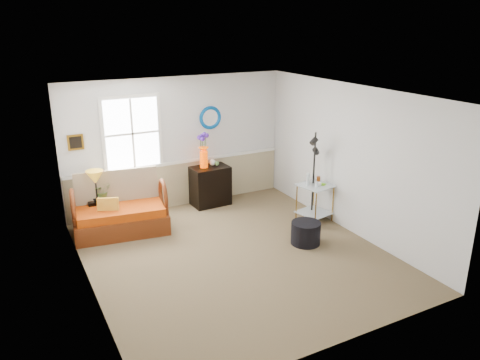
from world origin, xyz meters
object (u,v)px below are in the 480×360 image
side_table (315,203)px  ottoman (306,233)px  loveseat (120,204)px  lamp_stand (98,214)px  cabinet (210,186)px  floor_lamp (313,177)px

side_table → ottoman: bearing=-134.4°
loveseat → lamp_stand: bearing=141.5°
lamp_stand → side_table: 4.00m
cabinet → side_table: cabinet is taller
lamp_stand → cabinet: cabinet is taller
lamp_stand → side_table: size_ratio=0.77×
cabinet → lamp_stand: bearing=-179.0°
side_table → ottoman: side_table is taller
loveseat → floor_lamp: size_ratio=0.95×
cabinet → floor_lamp: bearing=-49.9°
cabinet → ottoman: size_ratio=1.61×
loveseat → lamp_stand: 0.55m
lamp_stand → ottoman: (2.98, -2.27, -0.08)m
loveseat → ottoman: (2.64, -1.92, -0.33)m
cabinet → side_table: bearing=-52.0°
floor_lamp → ottoman: (-0.72, -0.82, -0.65)m
loveseat → side_table: size_ratio=2.25×
lamp_stand → ottoman: bearing=-37.4°
cabinet → floor_lamp: floor_lamp is taller
loveseat → lamp_stand: loveseat is taller
lamp_stand → cabinet: bearing=2.9°
side_table → floor_lamp: 0.50m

